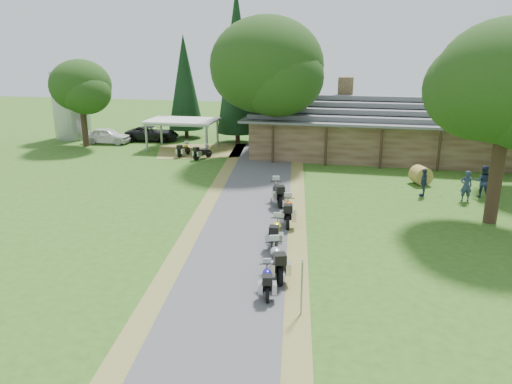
% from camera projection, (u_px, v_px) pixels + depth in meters
% --- Properties ---
extents(ground, '(120.00, 120.00, 0.00)m').
position_uv_depth(ground, '(231.00, 276.00, 19.59)').
color(ground, '#2F5417').
rests_on(ground, ground).
extents(driveway, '(51.95, 51.95, 0.00)m').
position_uv_depth(driveway, '(243.00, 238.00, 23.44)').
color(driveway, '#4A4B4D').
rests_on(driveway, ground).
extents(lodge, '(21.40, 9.40, 4.90)m').
position_uv_depth(lodge, '(381.00, 126.00, 40.11)').
color(lodge, brown).
rests_on(lodge, ground).
extents(silo, '(3.68, 3.68, 6.83)m').
position_uv_depth(silo, '(71.00, 103.00, 47.56)').
color(silo, gray).
rests_on(silo, ground).
extents(carport, '(5.98, 4.06, 2.55)m').
position_uv_depth(carport, '(183.00, 134.00, 43.15)').
color(carport, silver).
rests_on(carport, ground).
extents(car_white_sedan, '(2.44, 5.49, 1.81)m').
position_uv_depth(car_white_sedan, '(107.00, 134.00, 45.61)').
color(car_white_sedan, white).
rests_on(car_white_sedan, ground).
extents(car_dark_suv, '(2.94, 5.60, 2.05)m').
position_uv_depth(car_dark_suv, '(152.00, 130.00, 46.86)').
color(car_dark_suv, black).
rests_on(car_dark_suv, ground).
extents(motorcycle_row_a, '(0.90, 1.76, 1.15)m').
position_uv_depth(motorcycle_row_a, '(267.00, 279.00, 18.09)').
color(motorcycle_row_a, '#1E188F').
rests_on(motorcycle_row_a, ground).
extents(motorcycle_row_b, '(1.35, 2.22, 1.45)m').
position_uv_depth(motorcycle_row_b, '(276.00, 258.00, 19.45)').
color(motorcycle_row_b, '#A1A2A7').
rests_on(motorcycle_row_b, ground).
extents(motorcycle_row_c, '(0.77, 2.01, 1.35)m').
position_uv_depth(motorcycle_row_c, '(276.00, 231.00, 22.44)').
color(motorcycle_row_c, gold).
rests_on(motorcycle_row_c, ground).
extents(motorcycle_row_d, '(1.00, 2.18, 1.44)m').
position_uv_depth(motorcycle_row_d, '(288.00, 210.00, 25.15)').
color(motorcycle_row_d, '#D84204').
rests_on(motorcycle_row_d, ground).
extents(motorcycle_row_e, '(1.38, 2.25, 1.46)m').
position_uv_depth(motorcycle_row_e, '(278.00, 192.00, 28.27)').
color(motorcycle_row_e, black).
rests_on(motorcycle_row_e, ground).
extents(motorcycle_carport_a, '(0.81, 1.74, 1.15)m').
position_uv_depth(motorcycle_carport_a, '(184.00, 149.00, 40.58)').
color(motorcycle_carport_a, gold).
rests_on(motorcycle_carport_a, ground).
extents(motorcycle_carport_b, '(1.29, 1.81, 1.19)m').
position_uv_depth(motorcycle_carport_b, '(203.00, 151.00, 39.50)').
color(motorcycle_carport_b, slate).
rests_on(motorcycle_carport_b, ground).
extents(person_a, '(0.65, 0.51, 2.12)m').
position_uv_depth(person_a, '(466.00, 183.00, 28.69)').
color(person_a, navy).
rests_on(person_a, ground).
extents(person_b, '(0.72, 0.58, 2.25)m').
position_uv_depth(person_b, '(483.00, 179.00, 29.45)').
color(person_b, navy).
rests_on(person_b, ground).
extents(person_c, '(0.48, 0.61, 1.97)m').
position_uv_depth(person_c, '(424.00, 180.00, 29.66)').
color(person_c, navy).
rests_on(person_c, ground).
extents(hay_bale, '(1.52, 1.47, 1.19)m').
position_uv_depth(hay_bale, '(421.00, 175.00, 32.33)').
color(hay_bale, olive).
rests_on(hay_bale, ground).
extents(sign_post, '(0.36, 0.06, 2.00)m').
position_uv_depth(sign_post, '(302.00, 288.00, 16.52)').
color(sign_post, gray).
rests_on(sign_post, ground).
extents(oak_lodge_left, '(8.59, 8.59, 11.70)m').
position_uv_depth(oak_lodge_left, '(267.00, 84.00, 37.90)').
color(oak_lodge_left, '#193510').
rests_on(oak_lodge_left, ground).
extents(oak_driveway, '(7.01, 7.01, 11.41)m').
position_uv_depth(oak_driveway, '(505.00, 110.00, 23.93)').
color(oak_driveway, '#193510').
rests_on(oak_driveway, ground).
extents(oak_silo, '(5.27, 5.27, 8.59)m').
position_uv_depth(oak_silo, '(82.00, 98.00, 43.43)').
color(oak_silo, '#193510').
rests_on(oak_silo, ground).
extents(cedar_near, '(3.71, 3.71, 13.65)m').
position_uv_depth(cedar_near, '(237.00, 67.00, 44.31)').
color(cedar_near, black).
rests_on(cedar_near, ground).
extents(cedar_far, '(3.34, 3.34, 9.73)m').
position_uv_depth(cedar_far, '(185.00, 87.00, 47.46)').
color(cedar_far, black).
rests_on(cedar_far, ground).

